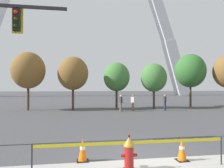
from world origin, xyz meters
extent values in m
plane|color=#474749|center=(0.00, 0.00, 0.00)|extent=(240.00, 240.00, 0.00)
cylinder|color=maroon|center=(-0.74, -1.05, 0.36)|extent=(0.26, 0.26, 0.62)
cylinder|color=#A8842D|center=(-0.74, -1.05, 0.69)|extent=(0.30, 0.30, 0.04)
cone|color=#A8842D|center=(-0.74, -1.05, 0.82)|extent=(0.30, 0.30, 0.22)
cylinder|color=#5E0F0D|center=(-0.74, -1.05, 0.96)|extent=(0.06, 0.06, 0.06)
cylinder|color=maroon|center=(-0.92, -1.05, 0.42)|extent=(0.10, 0.09, 0.09)
cylinder|color=maroon|center=(-0.56, -1.05, 0.42)|extent=(0.10, 0.09, 0.09)
cylinder|color=maroon|center=(-0.74, -0.85, 0.33)|extent=(0.13, 0.14, 0.13)
cylinder|color=#5E0F0D|center=(-0.74, -0.77, 0.33)|extent=(0.15, 0.03, 0.15)
cylinder|color=#232326|center=(-3.34, -1.03, 0.43)|extent=(0.04, 0.04, 0.85)
cylinder|color=#232326|center=(2.09, -1.06, 0.43)|extent=(0.04, 0.04, 0.85)
cube|color=yellow|center=(-0.62, -1.05, 0.77)|extent=(5.43, 0.04, 0.08)
cube|color=black|center=(1.10, -0.55, 0.01)|extent=(0.36, 0.36, 0.03)
cone|color=orange|center=(1.10, -0.55, 0.38)|extent=(0.28, 0.28, 0.70)
cylinder|color=white|center=(1.10, -0.55, 0.42)|extent=(0.17, 0.17, 0.08)
cube|color=black|center=(-2.00, -0.08, 0.01)|extent=(0.36, 0.36, 0.03)
cone|color=orange|center=(-2.00, -0.08, 0.38)|extent=(0.28, 0.28, 0.70)
cylinder|color=white|center=(-2.00, -0.08, 0.42)|extent=(0.17, 0.17, 0.08)
cube|color=#232326|center=(-4.98, 2.30, 5.60)|extent=(4.80, 0.12, 0.12)
cube|color=black|center=(-4.58, 2.30, 5.05)|extent=(0.26, 0.24, 0.90)
cube|color=gold|center=(-4.58, 2.44, 5.05)|extent=(0.44, 0.03, 1.04)
sphere|color=red|center=(-4.58, 2.17, 5.33)|extent=(0.16, 0.16, 0.16)
sphere|color=#392706|center=(-4.58, 2.17, 5.05)|extent=(0.16, 0.16, 0.16)
sphere|color=black|center=(-4.58, 2.17, 4.77)|extent=(0.16, 0.16, 0.16)
cube|color=silver|center=(21.58, 51.71, 21.78)|extent=(7.00, 2.80, 13.80)
cube|color=silver|center=(25.89, 51.71, 7.69)|extent=(7.30, 3.07, 16.30)
cylinder|color=#473323|center=(-6.93, 16.08, 1.26)|extent=(0.24, 0.24, 2.52)
ellipsoid|color=brown|center=(-6.93, 16.08, 4.03)|extent=(3.36, 3.36, 3.69)
cylinder|color=#473323|center=(-2.50, 15.77, 1.17)|extent=(0.24, 0.24, 2.34)
ellipsoid|color=brown|center=(-2.50, 15.77, 3.75)|extent=(3.13, 3.13, 3.44)
cylinder|color=#473323|center=(2.21, 16.63, 1.08)|extent=(0.24, 0.24, 2.16)
ellipsoid|color=#427A38|center=(2.21, 16.63, 3.46)|extent=(2.88, 2.88, 3.17)
cylinder|color=#473323|center=(6.14, 15.66, 1.05)|extent=(0.24, 0.24, 2.10)
ellipsoid|color=#427A38|center=(6.14, 15.66, 3.37)|extent=(2.80, 2.80, 3.09)
cylinder|color=brown|center=(10.96, 16.64, 1.33)|extent=(0.24, 0.24, 2.65)
ellipsoid|color=#336B2D|center=(10.96, 16.64, 4.24)|extent=(3.53, 3.53, 3.89)
cylinder|color=brown|center=(3.26, 13.65, 0.42)|extent=(0.22, 0.22, 0.84)
cube|color=beige|center=(3.26, 13.65, 1.11)|extent=(0.38, 0.38, 0.54)
sphere|color=#936B4C|center=(3.26, 13.65, 1.49)|extent=(0.20, 0.20, 0.20)
cylinder|color=brown|center=(2.03, 13.47, 0.42)|extent=(0.22, 0.22, 0.84)
cube|color=#333338|center=(2.03, 13.47, 1.11)|extent=(0.29, 0.38, 0.54)
sphere|color=beige|center=(2.03, 13.47, 1.49)|extent=(0.20, 0.20, 0.20)
cylinder|color=#232847|center=(6.56, 13.66, 0.42)|extent=(0.22, 0.22, 0.84)
cube|color=#333338|center=(6.56, 13.66, 1.11)|extent=(0.22, 0.35, 0.54)
sphere|color=tan|center=(6.56, 13.66, 1.49)|extent=(0.20, 0.20, 0.20)
camera|label=1|loc=(-2.21, -7.03, 2.32)|focal=35.18mm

